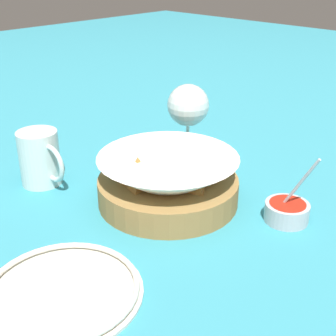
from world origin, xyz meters
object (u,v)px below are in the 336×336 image
at_px(sauce_cup, 287,211).
at_px(side_plate, 63,290).
at_px(food_basket, 168,182).
at_px(wine_glass, 188,107).
at_px(beer_mug, 40,160).

xyz_separation_m(sauce_cup, side_plate, (-0.11, -0.37, -0.01)).
bearing_deg(food_basket, sauce_cup, 26.25).
relative_size(wine_glass, side_plate, 0.74).
distance_m(beer_mug, side_plate, 0.34).
relative_size(sauce_cup, side_plate, 0.60).
distance_m(food_basket, sauce_cup, 0.21).
height_order(food_basket, beer_mug, beer_mug).
bearing_deg(sauce_cup, food_basket, -153.75).
bearing_deg(beer_mug, food_basket, 27.21).
relative_size(beer_mug, side_plate, 0.55).
bearing_deg(sauce_cup, beer_mug, -153.22).
bearing_deg(wine_glass, beer_mug, -110.23).
xyz_separation_m(food_basket, beer_mug, (-0.22, -0.12, 0.01)).
relative_size(food_basket, wine_glass, 1.57).
distance_m(food_basket, beer_mug, 0.25).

